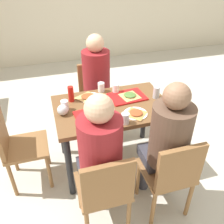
% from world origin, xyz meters
% --- Properties ---
extents(ground_plane, '(10.00, 10.00, 0.02)m').
position_xyz_m(ground_plane, '(0.00, 0.00, -0.01)').
color(ground_plane, beige).
extents(main_table, '(1.11, 0.72, 0.75)m').
position_xyz_m(main_table, '(0.00, 0.00, 0.64)').
color(main_table, brown).
rests_on(main_table, ground_plane).
extents(chair_near_left, '(0.40, 0.40, 0.85)m').
position_xyz_m(chair_near_left, '(-0.28, -0.75, 0.50)').
color(chair_near_left, olive).
rests_on(chair_near_left, ground_plane).
extents(chair_near_right, '(0.40, 0.40, 0.85)m').
position_xyz_m(chair_near_right, '(0.28, -0.75, 0.50)').
color(chair_near_right, olive).
rests_on(chair_near_right, ground_plane).
extents(chair_far_side, '(0.40, 0.40, 0.85)m').
position_xyz_m(chair_far_side, '(0.00, 0.75, 0.50)').
color(chair_far_side, olive).
rests_on(chair_far_side, ground_plane).
extents(chair_left_end, '(0.40, 0.40, 0.85)m').
position_xyz_m(chair_left_end, '(-0.94, 0.00, 0.50)').
color(chair_left_end, olive).
rests_on(chair_left_end, ground_plane).
extents(person_in_red, '(0.32, 0.42, 1.26)m').
position_xyz_m(person_in_red, '(-0.28, -0.61, 0.75)').
color(person_in_red, '#383842').
rests_on(person_in_red, ground_plane).
extents(person_in_brown_jacket, '(0.32, 0.42, 1.26)m').
position_xyz_m(person_in_brown_jacket, '(0.28, -0.61, 0.75)').
color(person_in_brown_jacket, '#383842').
rests_on(person_in_brown_jacket, ground_plane).
extents(person_far_side, '(0.32, 0.42, 1.26)m').
position_xyz_m(person_far_side, '(-0.00, 0.61, 0.75)').
color(person_far_side, '#383842').
rests_on(person_far_side, ground_plane).
extents(tray_red_near, '(0.39, 0.30, 0.02)m').
position_xyz_m(tray_red_near, '(-0.19, -0.13, 0.75)').
color(tray_red_near, red).
rests_on(tray_red_near, main_table).
extents(tray_red_far, '(0.38, 0.29, 0.02)m').
position_xyz_m(tray_red_far, '(0.19, 0.11, 0.75)').
color(tray_red_far, red).
rests_on(tray_red_far, main_table).
extents(paper_plate_center, '(0.22, 0.22, 0.01)m').
position_xyz_m(paper_plate_center, '(-0.17, 0.20, 0.75)').
color(paper_plate_center, white).
rests_on(paper_plate_center, main_table).
extents(paper_plate_near_edge, '(0.22, 0.22, 0.01)m').
position_xyz_m(paper_plate_near_edge, '(0.17, -0.20, 0.75)').
color(paper_plate_near_edge, white).
rests_on(paper_plate_near_edge, main_table).
extents(pizza_slice_a, '(0.21, 0.21, 0.02)m').
position_xyz_m(pizza_slice_a, '(-0.20, -0.15, 0.77)').
color(pizza_slice_a, '#C68C47').
rests_on(pizza_slice_a, tray_red_near).
extents(pizza_slice_b, '(0.25, 0.25, 0.02)m').
position_xyz_m(pizza_slice_b, '(0.22, 0.10, 0.77)').
color(pizza_slice_b, '#DBAD60').
rests_on(pizza_slice_b, tray_red_far).
extents(pizza_slice_c, '(0.24, 0.22, 0.02)m').
position_xyz_m(pizza_slice_c, '(-0.19, 0.21, 0.76)').
color(pizza_slice_c, '#DBAD60').
rests_on(pizza_slice_c, paper_plate_center).
extents(pizza_slice_d, '(0.17, 0.18, 0.02)m').
position_xyz_m(pizza_slice_d, '(0.17, -0.21, 0.76)').
color(pizza_slice_d, '#C68C47').
rests_on(pizza_slice_d, paper_plate_near_edge).
extents(plastic_cup_a, '(0.07, 0.07, 0.10)m').
position_xyz_m(plastic_cup_a, '(-0.03, 0.31, 0.80)').
color(plastic_cup_a, white).
rests_on(plastic_cup_a, main_table).
extents(plastic_cup_b, '(0.07, 0.07, 0.10)m').
position_xyz_m(plastic_cup_b, '(0.03, -0.31, 0.80)').
color(plastic_cup_b, white).
rests_on(plastic_cup_b, main_table).
extents(plastic_cup_c, '(0.07, 0.07, 0.10)m').
position_xyz_m(plastic_cup_c, '(-0.45, 0.05, 0.80)').
color(plastic_cup_c, white).
rests_on(plastic_cup_c, main_table).
extents(plastic_cup_d, '(0.07, 0.07, 0.10)m').
position_xyz_m(plastic_cup_d, '(0.11, 0.23, 0.80)').
color(plastic_cup_d, white).
rests_on(plastic_cup_d, main_table).
extents(soda_can, '(0.07, 0.07, 0.12)m').
position_xyz_m(soda_can, '(0.47, 0.02, 0.81)').
color(soda_can, '#B7BCC6').
rests_on(soda_can, main_table).
extents(condiment_bottle, '(0.06, 0.06, 0.16)m').
position_xyz_m(condiment_bottle, '(-0.36, 0.20, 0.83)').
color(condiment_bottle, red).
rests_on(condiment_bottle, main_table).
extents(foil_bundle, '(0.10, 0.10, 0.10)m').
position_xyz_m(foil_bundle, '(-0.47, -0.02, 0.80)').
color(foil_bundle, silver).
rests_on(foil_bundle, main_table).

